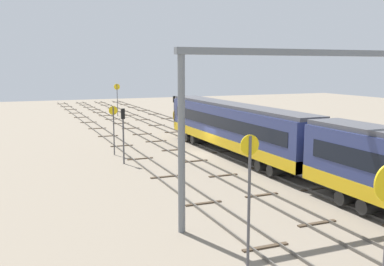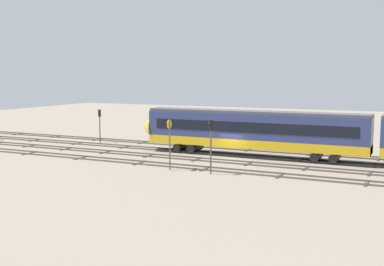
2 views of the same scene
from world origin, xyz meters
TOP-DOWN VIEW (x-y plane):
  - ground_plane at (0.00, 0.00)m, footprint 151.79×151.79m
  - track_near_foreground at (0.00, -6.36)m, footprint 135.79×2.40m
  - track_with_train at (0.00, -2.12)m, footprint 135.79×2.40m
  - track_middle at (-0.00, 2.12)m, footprint 135.79×2.40m
  - track_second_far at (0.00, 6.36)m, footprint 135.79×2.40m
  - overhead_gantry at (-18.07, 0.13)m, footprint 0.40×18.83m
  - speed_sign_near_foreground at (-23.21, 8.32)m, footprint 0.14×0.83m
  - speed_sign_mid_trackside at (35.63, 0.30)m, footprint 0.14×1.01m
  - speed_sign_distant_end at (2.82, 8.12)m, footprint 0.14×0.84m
  - signal_light_trackside_approach at (-1.32, 8.19)m, footprint 0.31×0.32m
  - signal_light_trackside_departure at (19.46, -4.09)m, footprint 0.31×0.32m
  - relay_cabinet at (10.05, -9.43)m, footprint 1.38×0.64m

SIDE VIEW (x-z plane):
  - ground_plane at x=0.00m, z-range 0.00..0.00m
  - track_middle at x=0.00m, z-range -0.01..0.15m
  - track_near_foreground at x=0.00m, z-range -0.01..0.15m
  - track_with_train at x=0.00m, z-range -0.01..0.15m
  - track_second_far at x=0.00m, z-range -0.01..0.15m
  - relay_cabinet at x=10.05m, z-range 0.00..1.43m
  - signal_light_trackside_departure at x=19.46m, z-range 0.68..4.98m
  - speed_sign_distant_end at x=2.82m, z-range 0.66..5.36m
  - signal_light_trackside_approach at x=-1.32m, z-range 0.73..5.55m
  - speed_sign_near_foreground at x=-23.21m, z-range 0.72..6.44m
  - speed_sign_mid_trackside at x=35.63m, z-range 0.88..6.36m
  - overhead_gantry at x=-18.07m, z-range 2.30..11.60m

